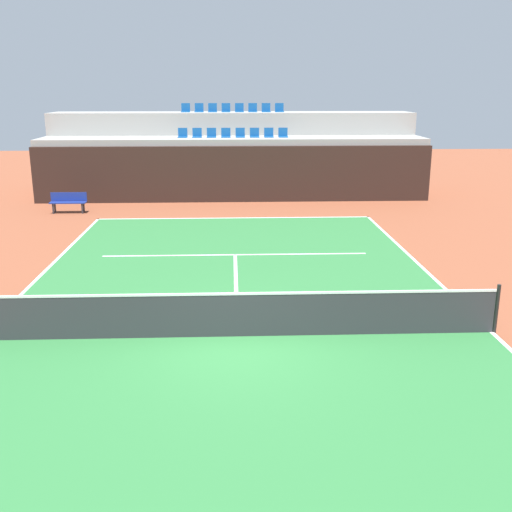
# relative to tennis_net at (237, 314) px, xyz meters

# --- Properties ---
(ground_plane) EXTENTS (80.00, 80.00, 0.00)m
(ground_plane) POSITION_rel_tennis_net_xyz_m (0.00, 0.00, -0.51)
(ground_plane) COLOR brown
(court_surface) EXTENTS (11.00, 24.00, 0.01)m
(court_surface) POSITION_rel_tennis_net_xyz_m (0.00, 0.00, -0.50)
(court_surface) COLOR #2D7238
(court_surface) RESTS_ON ground_plane
(baseline_far) EXTENTS (11.00, 0.10, 0.00)m
(baseline_far) POSITION_rel_tennis_net_xyz_m (0.00, 11.95, -0.50)
(baseline_far) COLOR white
(baseline_far) RESTS_ON court_surface
(sideline_right) EXTENTS (0.10, 24.00, 0.00)m
(sideline_right) POSITION_rel_tennis_net_xyz_m (5.45, 0.00, -0.50)
(sideline_right) COLOR white
(sideline_right) RESTS_ON court_surface
(service_line_far) EXTENTS (8.26, 0.10, 0.00)m
(service_line_far) POSITION_rel_tennis_net_xyz_m (0.00, 6.40, -0.50)
(service_line_far) COLOR white
(service_line_far) RESTS_ON court_surface
(centre_service_line) EXTENTS (0.10, 6.40, 0.00)m
(centre_service_line) POSITION_rel_tennis_net_xyz_m (0.00, 3.20, -0.50)
(centre_service_line) COLOR white
(centre_service_line) RESTS_ON court_surface
(back_wall) EXTENTS (18.15, 0.30, 2.54)m
(back_wall) POSITION_rel_tennis_net_xyz_m (0.00, 15.65, 0.76)
(back_wall) COLOR black
(back_wall) RESTS_ON ground_plane
(stands_tier_lower) EXTENTS (18.15, 2.40, 2.82)m
(stands_tier_lower) POSITION_rel_tennis_net_xyz_m (0.00, 17.00, 0.90)
(stands_tier_lower) COLOR #9E9E99
(stands_tier_lower) RESTS_ON ground_plane
(stands_tier_upper) EXTENTS (18.15, 2.40, 3.90)m
(stands_tier_upper) POSITION_rel_tennis_net_xyz_m (0.00, 19.40, 1.44)
(stands_tier_upper) COLOR #9E9E99
(stands_tier_upper) RESTS_ON ground_plane
(seating_row_lower) EXTENTS (5.20, 0.44, 0.44)m
(seating_row_lower) POSITION_rel_tennis_net_xyz_m (0.00, 17.09, 2.44)
(seating_row_lower) COLOR #145193
(seating_row_lower) RESTS_ON stands_tier_lower
(seating_row_upper) EXTENTS (5.20, 0.44, 0.44)m
(seating_row_upper) POSITION_rel_tennis_net_xyz_m (0.00, 19.49, 3.52)
(seating_row_upper) COLOR #145193
(seating_row_upper) RESTS_ON stands_tier_upper
(tennis_net) EXTENTS (11.08, 0.08, 1.07)m
(tennis_net) POSITION_rel_tennis_net_xyz_m (0.00, 0.00, 0.00)
(tennis_net) COLOR black
(tennis_net) RESTS_ON court_surface
(player_bench) EXTENTS (1.50, 0.40, 0.85)m
(player_bench) POSITION_rel_tennis_net_xyz_m (-6.94, 13.35, -0.00)
(player_bench) COLOR navy
(player_bench) RESTS_ON ground_plane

